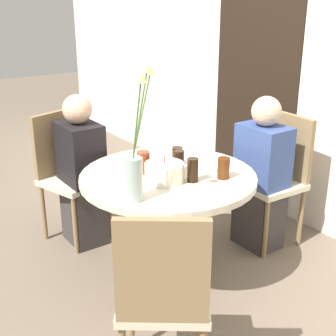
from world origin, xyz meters
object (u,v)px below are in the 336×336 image
(chair_far_back, at_px, (278,172))
(drink_glass_1, at_px, (177,156))
(drink_glass_3, at_px, (143,162))
(person_guest, at_px, (82,176))
(drink_glass_0, at_px, (224,168))
(person_boy, at_px, (261,179))
(chair_near_front, at_px, (163,293))
(side_plate, at_px, (108,189))
(flower_vase, at_px, (135,166))
(drink_glass_4, at_px, (179,161))
(drink_glass_2, at_px, (193,170))
(birthday_cake, at_px, (164,172))
(chair_right_flank, at_px, (67,168))

(chair_far_back, bearing_deg, drink_glass_1, -98.15)
(drink_glass_3, distance_m, person_guest, 0.69)
(drink_glass_0, height_order, drink_glass_1, drink_glass_0)
(person_guest, bearing_deg, person_boy, 51.94)
(chair_near_front, distance_m, person_boy, 1.50)
(side_plate, bearing_deg, person_boy, 87.82)
(flower_vase, distance_m, person_guest, 1.03)
(flower_vase, relative_size, drink_glass_4, 5.30)
(flower_vase, height_order, drink_glass_2, flower_vase)
(chair_far_back, height_order, birthday_cake, chair_far_back)
(birthday_cake, distance_m, drink_glass_2, 0.16)
(chair_far_back, distance_m, chair_right_flank, 1.52)
(flower_vase, bearing_deg, side_plate, -166.97)
(chair_near_front, height_order, drink_glass_0, chair_near_front)
(chair_far_back, bearing_deg, birthday_cake, -85.55)
(drink_glass_4, bearing_deg, person_guest, -157.59)
(drink_glass_2, xyz_separation_m, person_guest, (-0.91, -0.27, -0.27))
(person_boy, relative_size, person_guest, 1.00)
(person_boy, bearing_deg, person_guest, -128.06)
(person_guest, bearing_deg, birthday_cake, 10.10)
(chair_right_flank, xyz_separation_m, drink_glass_0, (1.13, 0.50, 0.24))
(chair_right_flank, distance_m, drink_glass_3, 0.84)
(drink_glass_2, bearing_deg, birthday_cake, -127.71)
(drink_glass_3, bearing_deg, drink_glass_1, 89.49)
(person_boy, bearing_deg, chair_far_back, 87.07)
(chair_near_front, bearing_deg, chair_far_back, -118.08)
(flower_vase, height_order, drink_glass_3, flower_vase)
(chair_right_flank, bearing_deg, drink_glass_3, -94.94)
(chair_far_back, height_order, drink_glass_4, chair_far_back)
(chair_right_flank, xyz_separation_m, drink_glass_1, (0.78, 0.42, 0.23))
(chair_far_back, relative_size, drink_glass_0, 7.46)
(drink_glass_1, bearing_deg, chair_near_front, -39.61)
(side_plate, relative_size, person_boy, 0.16)
(chair_far_back, relative_size, side_plate, 5.27)
(person_guest, bearing_deg, chair_right_flank, -163.18)
(person_guest, bearing_deg, drink_glass_2, 16.67)
(chair_near_front, relative_size, flower_vase, 1.33)
(drink_glass_0, bearing_deg, chair_far_back, 105.21)
(chair_right_flank, bearing_deg, chair_far_back, -54.88)
(birthday_cake, height_order, drink_glass_1, birthday_cake)
(drink_glass_1, bearing_deg, person_guest, -149.66)
(drink_glass_0, distance_m, drink_glass_3, 0.48)
(birthday_cake, distance_m, drink_glass_0, 0.35)
(drink_glass_0, bearing_deg, side_plate, -111.18)
(chair_near_front, distance_m, drink_glass_1, 1.13)
(drink_glass_3, bearing_deg, drink_glass_4, 59.70)
(chair_far_back, xyz_separation_m, person_guest, (-0.79, -1.15, -0.02))
(drink_glass_0, bearing_deg, drink_glass_1, -166.99)
(chair_right_flank, height_order, drink_glass_2, chair_right_flank)
(chair_far_back, xyz_separation_m, drink_glass_0, (0.19, -0.70, 0.24))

